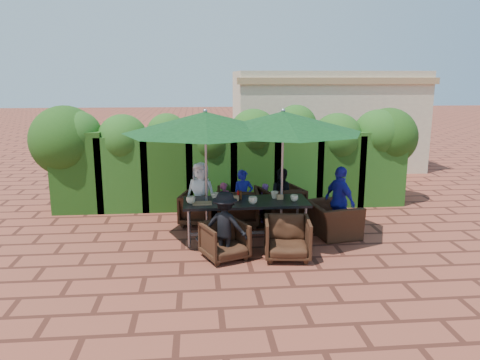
{
  "coord_description": "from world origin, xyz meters",
  "views": [
    {
      "loc": [
        -0.83,
        -8.5,
        3.02
      ],
      "look_at": [
        0.0,
        0.4,
        1.05
      ],
      "focal_mm": 35.0,
      "sensor_mm": 36.0,
      "label": 1
    }
  ],
  "objects": [
    {
      "name": "cup_d",
      "position": [
        0.63,
        0.05,
        0.82
      ],
      "size": [
        0.14,
        0.14,
        0.14
      ],
      "primitive_type": "imported",
      "color": "beige",
      "rests_on": "dining_table"
    },
    {
      "name": "cup_e",
      "position": [
        0.97,
        -0.18,
        0.81
      ],
      "size": [
        0.15,
        0.15,
        0.12
      ],
      "primitive_type": "imported",
      "color": "beige",
      "rests_on": "dining_table"
    },
    {
      "name": "chair_far_mid",
      "position": [
        -0.01,
        0.8,
        0.43
      ],
      "size": [
        0.88,
        0.83,
        0.86
      ],
      "primitive_type": "imported",
      "rotation": [
        0.0,
        0.0,
        3.08
      ],
      "color": "black",
      "rests_on": "ground"
    },
    {
      "name": "ketchup_bottle",
      "position": [
        -0.07,
        0.03,
        0.83
      ],
      "size": [
        0.04,
        0.04,
        0.17
      ],
      "primitive_type": "cylinder",
      "color": "#B20C0A",
      "rests_on": "dining_table"
    },
    {
      "name": "child_left",
      "position": [
        -0.27,
        0.94,
        0.44
      ],
      "size": [
        0.36,
        0.32,
        0.87
      ],
      "primitive_type": "imported",
      "rotation": [
        0.0,
        0.0,
        0.23
      ],
      "color": "#D54B80",
      "rests_on": "ground"
    },
    {
      "name": "adult_far_mid",
      "position": [
        0.11,
        0.82,
        0.58
      ],
      "size": [
        0.45,
        0.38,
        1.16
      ],
      "primitive_type": "imported",
      "rotation": [
        0.0,
        0.0,
        0.11
      ],
      "color": "#1E20A2",
      "rests_on": "ground"
    },
    {
      "name": "sauce_bottle",
      "position": [
        -0.02,
        0.02,
        0.83
      ],
      "size": [
        0.04,
        0.04,
        0.17
      ],
      "primitive_type": "cylinder",
      "color": "#4C230C",
      "rests_on": "dining_table"
    },
    {
      "name": "pedestrian_c",
      "position": [
        3.13,
        4.42,
        0.88
      ],
      "size": [
        1.11,
        1.2,
        1.76
      ],
      "primitive_type": "imported",
      "rotation": [
        0.0,
        0.0,
        2.25
      ],
      "color": "gray",
      "rests_on": "ground"
    },
    {
      "name": "chair_end_right",
      "position": [
        1.77,
        -0.03,
        0.43
      ],
      "size": [
        0.79,
        1.08,
        0.86
      ],
      "primitive_type": "imported",
      "rotation": [
        0.0,
        0.0,
        1.73
      ],
      "color": "black",
      "rests_on": "ground"
    },
    {
      "name": "serving_tray",
      "position": [
        -0.75,
        -0.21,
        0.76
      ],
      "size": [
        0.35,
        0.25,
        0.02
      ],
      "primitive_type": "cube",
      "color": "#A2764E",
      "rests_on": "dining_table"
    },
    {
      "name": "adult_end_right",
      "position": [
        1.89,
        -0.04,
        0.68
      ],
      "size": [
        0.68,
        0.89,
        1.36
      ],
      "primitive_type": "imported",
      "rotation": [
        0.0,
        0.0,
        1.97
      ],
      "color": "#1E20A2",
      "rests_on": "ground"
    },
    {
      "name": "chair_near_right",
      "position": [
        0.67,
        -1.1,
        0.39
      ],
      "size": [
        0.83,
        0.79,
        0.78
      ],
      "primitive_type": "imported",
      "rotation": [
        0.0,
        0.0,
        -0.12
      ],
      "color": "black",
      "rests_on": "ground"
    },
    {
      "name": "ground",
      "position": [
        0.0,
        0.0,
        0.0
      ],
      "size": [
        80.0,
        80.0,
        0.0
      ],
      "primitive_type": "plane",
      "color": "brown",
      "rests_on": "ground"
    },
    {
      "name": "pedestrian_a",
      "position": [
        1.75,
        4.06,
        0.8
      ],
      "size": [
        1.58,
        1.07,
        1.59
      ],
      "primitive_type": "imported",
      "rotation": [
        0.0,
        0.0,
        2.74
      ],
      "color": "#268E3C",
      "rests_on": "ground"
    },
    {
      "name": "cup_a",
      "position": [
        -0.96,
        -0.17,
        0.82
      ],
      "size": [
        0.17,
        0.17,
        0.13
      ],
      "primitive_type": "imported",
      "color": "beige",
      "rests_on": "dining_table"
    },
    {
      "name": "adult_near_left",
      "position": [
        -0.38,
        -1.03,
        0.59
      ],
      "size": [
        0.82,
        0.62,
        1.17
      ],
      "primitive_type": "imported",
      "rotation": [
        0.0,
        0.0,
        2.72
      ],
      "color": "black",
      "rests_on": "ground"
    },
    {
      "name": "hedge_wall",
      "position": [
        -0.1,
        2.32,
        1.3
      ],
      "size": [
        9.1,
        1.6,
        2.4
      ],
      "color": "#18390F",
      "rests_on": "ground"
    },
    {
      "name": "pedestrian_b",
      "position": [
        2.19,
        4.3,
        0.78
      ],
      "size": [
        0.87,
        0.73,
        1.57
      ],
      "primitive_type": "imported",
      "rotation": [
        0.0,
        0.0,
        3.56
      ],
      "color": "#D54B80",
      "rests_on": "ground"
    },
    {
      "name": "cup_c",
      "position": [
        0.17,
        -0.29,
        0.82
      ],
      "size": [
        0.17,
        0.17,
        0.13
      ],
      "primitive_type": "imported",
      "color": "beige",
      "rests_on": "dining_table"
    },
    {
      "name": "number_block_right",
      "position": [
        0.72,
        -0.04,
        0.8
      ],
      "size": [
        0.12,
        0.06,
        0.1
      ],
      "primitive_type": "cube",
      "color": "tan",
      "rests_on": "dining_table"
    },
    {
      "name": "chair_near_left",
      "position": [
        -0.39,
        -1.03,
        0.35
      ],
      "size": [
        0.87,
        0.85,
        0.7
      ],
      "primitive_type": "imported",
      "rotation": [
        0.0,
        0.0,
        0.39
      ],
      "color": "black",
      "rests_on": "ground"
    },
    {
      "name": "adult_far_left",
      "position": [
        -0.76,
        0.98,
        0.65
      ],
      "size": [
        0.75,
        0.62,
        1.31
      ],
      "primitive_type": "imported",
      "rotation": [
        0.0,
        0.0,
        -0.43
      ],
      "color": "white",
      "rests_on": "ground"
    },
    {
      "name": "chair_far_right",
      "position": [
        0.92,
        0.91,
        0.42
      ],
      "size": [
        1.0,
        0.96,
        0.84
      ],
      "primitive_type": "imported",
      "rotation": [
        0.0,
        0.0,
        3.42
      ],
      "color": "black",
      "rests_on": "ground"
    },
    {
      "name": "number_block_left",
      "position": [
        -0.12,
        -0.05,
        0.8
      ],
      "size": [
        0.12,
        0.06,
        0.1
      ],
      "primitive_type": "cube",
      "color": "tan",
      "rests_on": "dining_table"
    },
    {
      "name": "building",
      "position": [
        3.5,
        6.99,
        1.61
      ],
      "size": [
        6.2,
        3.08,
        3.2
      ],
      "color": "beige",
      "rests_on": "ground"
    },
    {
      "name": "umbrella_left",
      "position": [
        -0.66,
        -0.01,
        2.21
      ],
      "size": [
        3.02,
        3.02,
        2.46
      ],
      "color": "gray",
      "rests_on": "ground"
    },
    {
      "name": "child_right",
      "position": [
        0.6,
        0.94,
        0.42
      ],
      "size": [
        0.33,
        0.28,
        0.83
      ],
      "primitive_type": "imported",
      "rotation": [
        0.0,
        0.0,
        0.12
      ],
      "color": "#9552B2",
      "rests_on": "ground"
    },
    {
      "name": "dining_table",
      "position": [
        0.07,
        -0.07,
        0.68
      ],
      "size": [
        2.33,
        0.9,
        0.75
      ],
      "color": "black",
      "rests_on": "ground"
    },
    {
      "name": "cup_b",
      "position": [
        -0.5,
        0.02,
        0.82
      ],
      "size": [
        0.15,
        0.15,
        0.14
      ],
      "primitive_type": "imported",
      "color": "beige",
      "rests_on": "dining_table"
    },
    {
      "name": "chair_far_left",
      "position": [
        -0.81,
        0.93,
        0.37
      ],
      "size": [
        0.87,
        0.84,
        0.74
      ],
      "primitive_type": "imported",
      "rotation": [
        0.0,
        0.0,
        2.87
      ],
      "color": "black",
      "rests_on": "ground"
    },
    {
      "name": "adult_far_right",
      "position": [
        0.95,
        0.82,
        0.59
      ],
      "size": [
        0.61,
        0.42,
        1.17
      ],
      "primitive_type": "imported",
      "rotation": [
        0.0,
        0.0,
        -0.15
      ],
      "color": "black",
      "rests_on": "ground"
    },
    {
      "name": "umbrella_right",
      "position": [
        0.75,
        -0.03,
        2.21
      ],
      "size": [
        2.97,
        2.97,
        2.46
      ],
      "color": "gray",
      "rests_on": "ground"
    }
  ]
}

